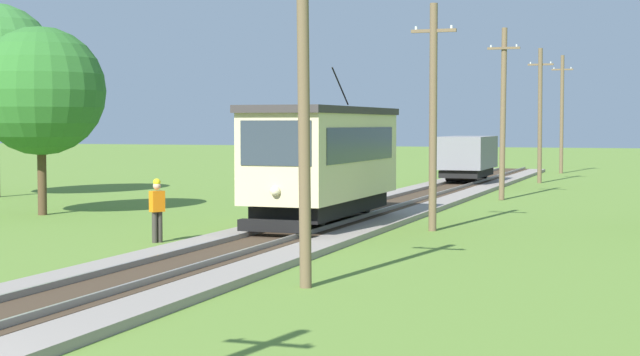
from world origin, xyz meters
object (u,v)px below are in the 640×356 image
(utility_pole_mid, at_px, (433,115))
(utility_pole_far, at_px, (503,112))
(utility_pole_horizon, at_px, (562,113))
(tree_left_far, at_px, (41,91))
(utility_pole_near_tram, at_px, (304,114))
(track_worker, at_px, (157,207))
(red_tram, at_px, (324,159))
(utility_pole_distant, at_px, (540,114))
(freight_car, at_px, (467,156))

(utility_pole_mid, xyz_separation_m, utility_pole_far, (-0.00, 13.29, 0.24))
(utility_pole_horizon, distance_m, tree_left_far, 39.73)
(utility_pole_near_tram, height_order, track_worker, utility_pole_near_tram)
(red_tram, distance_m, utility_pole_horizon, 38.20)
(tree_left_far, bearing_deg, track_worker, -36.79)
(red_tram, height_order, track_worker, red_tram)
(utility_pole_near_tram, height_order, tree_left_far, utility_pole_near_tram)
(utility_pole_distant, relative_size, tree_left_far, 1.10)
(red_tram, height_order, utility_pole_horizon, utility_pole_horizon)
(utility_pole_mid, bearing_deg, tree_left_far, 178.03)
(track_worker, bearing_deg, utility_pole_distant, -69.87)
(freight_car, distance_m, utility_pole_far, 10.03)
(utility_pole_horizon, xyz_separation_m, tree_left_far, (-14.52, -36.98, 0.46))
(utility_pole_near_tram, relative_size, utility_pole_far, 0.91)
(red_tram, relative_size, track_worker, 4.79)
(utility_pole_mid, bearing_deg, utility_pole_horizon, 90.00)
(freight_car, relative_size, utility_pole_horizon, 0.67)
(utility_pole_near_tram, height_order, utility_pole_mid, utility_pole_mid)
(utility_pole_far, bearing_deg, utility_pole_horizon, 90.00)
(utility_pole_horizon, bearing_deg, utility_pole_far, -90.00)
(utility_pole_mid, distance_m, utility_pole_distant, 25.99)
(utility_pole_near_tram, distance_m, utility_pole_horizon, 48.76)
(utility_pole_near_tram, bearing_deg, track_worker, 138.39)
(utility_pole_mid, xyz_separation_m, track_worker, (-6.53, -5.48, -2.60))
(utility_pole_near_tram, bearing_deg, freight_car, 95.69)
(utility_pole_far, bearing_deg, utility_pole_mid, -90.00)
(freight_car, height_order, utility_pole_horizon, utility_pole_horizon)
(red_tram, bearing_deg, utility_pole_near_tram, -72.65)
(red_tram, xyz_separation_m, utility_pole_far, (3.36, 13.82, 1.63))
(freight_car, height_order, utility_pole_near_tram, utility_pole_near_tram)
(red_tram, relative_size, tree_left_far, 1.26)
(freight_car, distance_m, tree_left_far, 24.80)
(utility_pole_mid, relative_size, utility_pole_horizon, 0.89)
(utility_pole_mid, relative_size, track_worker, 3.90)
(utility_pole_near_tram, bearing_deg, utility_pole_mid, 90.00)
(utility_pole_distant, xyz_separation_m, track_worker, (-6.53, -31.47, -2.84))
(utility_pole_horizon, bearing_deg, utility_pole_mid, -90.00)
(red_tram, relative_size, utility_pole_distant, 1.14)
(utility_pole_mid, distance_m, utility_pole_far, 13.29)
(utility_pole_distant, bearing_deg, red_tram, -97.21)
(utility_pole_mid, distance_m, utility_pole_horizon, 37.48)
(utility_pole_distant, bearing_deg, freight_car, -133.60)
(utility_pole_mid, bearing_deg, utility_pole_far, 90.00)
(track_worker, bearing_deg, utility_pole_mid, -108.13)
(utility_pole_near_tram, bearing_deg, utility_pole_horizon, 90.00)
(freight_car, bearing_deg, track_worker, -96.47)
(freight_car, bearing_deg, red_tram, -89.99)
(red_tram, bearing_deg, tree_left_far, 174.70)
(utility_pole_near_tram, distance_m, utility_pole_far, 24.57)
(utility_pole_far, distance_m, track_worker, 20.07)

